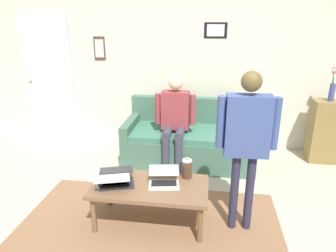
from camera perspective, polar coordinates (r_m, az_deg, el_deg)
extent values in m
plane|color=#BEAF9A|center=(3.38, -0.91, -17.08)|extent=(7.68, 7.68, 0.00)
cube|color=#896042|center=(3.30, -3.55, -18.04)|extent=(2.65, 1.60, 0.01)
cube|color=beige|center=(4.95, 3.04, 11.62)|extent=(7.04, 0.10, 2.70)
cube|color=#4F3325|center=(5.18, -12.45, 13.74)|extent=(0.18, 0.02, 0.37)
cube|color=silver|center=(5.17, -12.48, 13.73)|extent=(0.14, 0.00, 0.28)
cube|color=black|center=(4.84, 8.74, 16.98)|extent=(0.34, 0.02, 0.22)
cube|color=silver|center=(4.83, 8.74, 16.98)|extent=(0.26, 0.00, 0.17)
cube|color=white|center=(5.59, -20.98, 7.87)|extent=(0.82, 0.05, 2.05)
sphere|color=tan|center=(5.71, -23.93, 7.67)|extent=(0.06, 0.06, 0.06)
cube|color=#416755|center=(4.54, 3.85, -4.09)|extent=(1.82, 0.88, 0.42)
cube|color=#3C755C|center=(4.43, 3.90, -1.22)|extent=(1.58, 0.80, 0.08)
cube|color=#416755|center=(4.74, 4.31, 2.56)|extent=(1.82, 0.14, 0.46)
cube|color=#416755|center=(4.45, 14.91, -0.91)|extent=(0.12, 0.88, 0.20)
cube|color=#416755|center=(4.56, -6.77, 0.10)|extent=(0.12, 0.88, 0.20)
cube|color=brown|center=(3.16, -3.33, -11.08)|extent=(1.16, 0.60, 0.04)
cylinder|color=brown|center=(3.03, 5.88, -17.51)|extent=(0.05, 0.05, 0.39)
cylinder|color=brown|center=(3.22, -13.51, -15.59)|extent=(0.05, 0.05, 0.39)
cylinder|color=brown|center=(3.43, 6.24, -12.76)|extent=(0.05, 0.05, 0.39)
cylinder|color=brown|center=(3.59, -10.75, -11.39)|extent=(0.05, 0.05, 0.39)
cube|color=silver|center=(3.14, -0.75, -10.72)|extent=(0.33, 0.25, 0.01)
cube|color=black|center=(3.15, -0.75, -10.46)|extent=(0.27, 0.16, 0.00)
cube|color=silver|center=(3.19, -0.77, -8.11)|extent=(0.33, 0.24, 0.03)
cube|color=white|center=(3.19, -0.77, -8.13)|extent=(0.29, 0.21, 0.02)
cube|color=#28282D|center=(3.19, -9.33, -10.47)|extent=(0.39, 0.31, 0.01)
cube|color=black|center=(3.20, -9.34, -10.20)|extent=(0.31, 0.21, 0.00)
cube|color=#28282D|center=(3.22, -9.45, -7.93)|extent=(0.38, 0.30, 0.04)
cube|color=white|center=(3.22, -9.45, -7.96)|extent=(0.34, 0.27, 0.03)
cube|color=silver|center=(3.24, -10.08, -10.05)|extent=(0.39, 0.32, 0.01)
cube|color=black|center=(3.22, -10.10, -10.10)|extent=(0.31, 0.22, 0.00)
cube|color=silver|center=(3.07, -10.24, -9.21)|extent=(0.39, 0.31, 0.01)
cube|color=#AAD6F6|center=(3.08, -10.24, -9.19)|extent=(0.35, 0.28, 0.01)
cylinder|color=#4C3323|center=(3.25, 3.51, -7.95)|extent=(0.10, 0.10, 0.18)
cylinder|color=#B7B7BC|center=(3.20, 3.54, -6.36)|extent=(0.10, 0.10, 0.02)
sphere|color=#B2B2B7|center=(3.19, 3.55, -5.98)|extent=(0.03, 0.03, 0.03)
cube|color=black|center=(3.25, 2.33, -7.74)|extent=(0.01, 0.01, 0.13)
cube|color=olive|center=(5.03, 26.86, -0.88)|extent=(0.42, 0.32, 0.91)
cylinder|color=#3D4983|center=(4.88, 27.87, 5.49)|extent=(0.08, 0.08, 0.24)
cylinder|color=#3D7038|center=(4.83, 28.14, 7.81)|extent=(0.02, 0.03, 0.16)
sphere|color=#D8585A|center=(4.81, 28.21, 8.75)|extent=(0.05, 0.05, 0.05)
cylinder|color=#3D7038|center=(4.84, 28.06, 7.76)|extent=(0.01, 0.02, 0.15)
sphere|color=silver|center=(4.82, 28.10, 8.64)|extent=(0.04, 0.04, 0.04)
cylinder|color=#3D7038|center=(4.83, 28.10, 7.94)|extent=(0.01, 0.03, 0.18)
sphere|color=silver|center=(4.81, 28.13, 9.01)|extent=(0.05, 0.05, 0.05)
cylinder|color=#3D7038|center=(4.84, 28.10, 8.09)|extent=(0.01, 0.02, 0.20)
sphere|color=#D14067|center=(4.83, 28.17, 9.29)|extent=(0.04, 0.04, 0.04)
cylinder|color=#2A283F|center=(3.18, 14.69, -11.77)|extent=(0.08, 0.08, 0.80)
cylinder|color=#2A283F|center=(3.16, 12.05, -11.76)|extent=(0.08, 0.08, 0.80)
cube|color=#3B4F88|center=(2.88, 14.41, 0.01)|extent=(0.41, 0.19, 0.57)
cylinder|color=#3B4F88|center=(2.92, 19.11, 0.38)|extent=(0.08, 0.08, 0.48)
cylinder|color=#3B4F88|center=(2.84, 9.67, 0.70)|extent=(0.08, 0.08, 0.48)
sphere|color=brown|center=(2.78, 15.10, 7.92)|extent=(0.18, 0.18, 0.18)
cylinder|color=#3A3C4C|center=(4.11, 1.91, -6.02)|extent=(0.10, 0.10, 0.50)
cylinder|color=#3A3C4C|center=(4.13, -0.45, -5.88)|extent=(0.10, 0.10, 0.50)
cylinder|color=#3A3C4C|center=(4.16, 2.22, -1.23)|extent=(0.12, 0.40, 0.12)
cylinder|color=#3A3C4C|center=(4.18, -0.10, -1.12)|extent=(0.12, 0.40, 0.12)
cube|color=#90363A|center=(4.26, 1.38, 2.95)|extent=(0.37, 0.20, 0.52)
cylinder|color=#90363A|center=(4.18, 4.53, 2.96)|extent=(0.08, 0.08, 0.42)
cylinder|color=#90363A|center=(4.24, -1.89, 3.22)|extent=(0.08, 0.08, 0.42)
sphere|color=beige|center=(4.17, 1.42, 7.90)|extent=(0.19, 0.19, 0.19)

